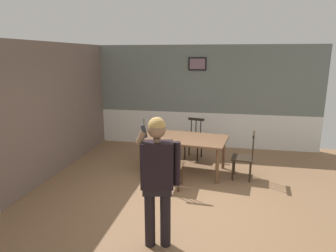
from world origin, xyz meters
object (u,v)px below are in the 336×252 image
at_px(chair_near_window, 245,157).
at_px(chair_at_table_head, 171,165).
at_px(chair_by_doorway, 194,139).
at_px(person_figure, 158,174).
at_px(dining_table, 184,141).

height_order(chair_near_window, chair_at_table_head, chair_near_window).
bearing_deg(chair_by_doorway, person_figure, 100.96).
bearing_deg(chair_near_window, chair_by_doorway, 53.73).
bearing_deg(person_figure, dining_table, -99.79).
distance_m(chair_at_table_head, person_figure, 1.89).
relative_size(dining_table, person_figure, 1.09).
xyz_separation_m(chair_by_doorway, chair_at_table_head, (-0.24, -1.81, -0.02)).
bearing_deg(chair_by_doorway, chair_at_table_head, 94.75).
distance_m(dining_table, chair_by_doorway, 0.94).
bearing_deg(dining_table, chair_by_doorway, 82.35).
relative_size(chair_near_window, person_figure, 0.56).
bearing_deg(chair_at_table_head, person_figure, -82.57).
distance_m(chair_near_window, chair_by_doorway, 1.58).
xyz_separation_m(chair_at_table_head, person_figure, (0.16, -1.80, 0.57)).
distance_m(dining_table, chair_at_table_head, 0.94).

